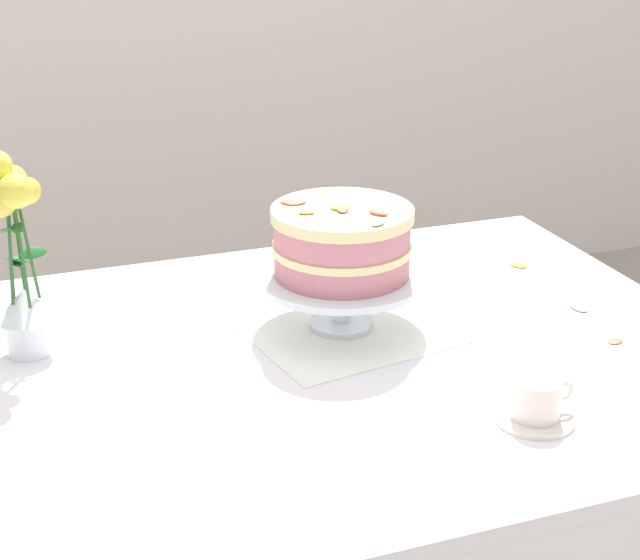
{
  "coord_description": "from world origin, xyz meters",
  "views": [
    {
      "loc": [
        -0.46,
        -1.34,
        1.46
      ],
      "look_at": [
        0.04,
        0.03,
        0.86
      ],
      "focal_mm": 55.4,
      "sensor_mm": 36.0,
      "label": 1
    }
  ],
  "objects": [
    {
      "name": "teacup",
      "position": [
        0.25,
        -0.3,
        0.77
      ],
      "size": [
        0.12,
        0.11,
        0.07
      ],
      "color": "silver",
      "rests_on": "dining_table"
    },
    {
      "name": "loose_petal_1",
      "position": [
        0.51,
        -0.12,
        0.74
      ],
      "size": [
        0.03,
        0.03,
        0.0
      ],
      "primitive_type": "ellipsoid",
      "rotation": [
        0.0,
        0.0,
        3.37
      ],
      "color": "#E56B51",
      "rests_on": "dining_table"
    },
    {
      "name": "linen_napkin",
      "position": [
        0.1,
        0.08,
        0.74
      ],
      "size": [
        0.37,
        0.37,
        0.0
      ],
      "primitive_type": "cube",
      "rotation": [
        0.0,
        0.0,
        0.17
      ],
      "color": "white",
      "rests_on": "dining_table"
    },
    {
      "name": "flower_vase",
      "position": [
        -0.41,
        0.17,
        0.9
      ],
      "size": [
        0.1,
        0.12,
        0.34
      ],
      "color": "silver",
      "rests_on": "dining_table"
    },
    {
      "name": "loose_petal_3",
      "position": [
        0.53,
        0.23,
        0.74
      ],
      "size": [
        0.04,
        0.04,
        0.01
      ],
      "primitive_type": "ellipsoid",
      "rotation": [
        0.0,
        0.0,
        5.28
      ],
      "color": "yellow",
      "rests_on": "dining_table"
    },
    {
      "name": "cake_stand",
      "position": [
        0.1,
        0.08,
        0.82
      ],
      "size": [
        0.29,
        0.29,
        0.1
      ],
      "color": "silver",
      "rests_on": "linen_napkin"
    },
    {
      "name": "layer_cake",
      "position": [
        0.1,
        0.08,
        0.9
      ],
      "size": [
        0.24,
        0.24,
        0.12
      ],
      "color": "#CC7A84",
      "rests_on": "cake_stand"
    },
    {
      "name": "loose_petal_0",
      "position": [
        0.53,
        0.01,
        0.74
      ],
      "size": [
        0.03,
        0.04,
        0.0
      ],
      "primitive_type": "ellipsoid",
      "rotation": [
        0.0,
        0.0,
        1.53
      ],
      "color": "pink",
      "rests_on": "dining_table"
    },
    {
      "name": "dining_table",
      "position": [
        0.0,
        -0.02,
        0.65
      ],
      "size": [
        1.4,
        1.0,
        0.74
      ],
      "color": "white",
      "rests_on": "ground"
    }
  ]
}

